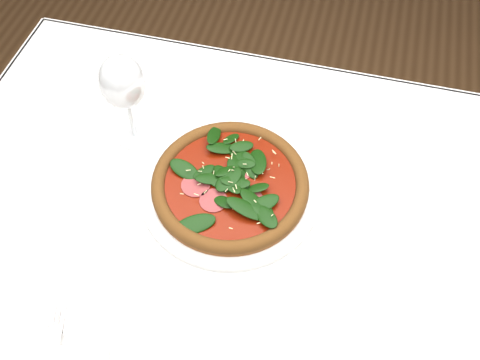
# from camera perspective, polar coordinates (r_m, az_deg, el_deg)

# --- Properties ---
(ground) EXTENTS (6.00, 6.00, 0.00)m
(ground) POSITION_cam_1_polar(r_m,az_deg,el_deg) (1.60, 1.31, -18.21)
(ground) COLOR brown
(ground) RESTS_ON ground
(dining_table) EXTENTS (1.21, 0.81, 0.75)m
(dining_table) POSITION_cam_1_polar(r_m,az_deg,el_deg) (1.00, 2.02, -7.45)
(dining_table) COLOR white
(dining_table) RESTS_ON ground
(plate) EXTENTS (0.32, 0.32, 0.01)m
(plate) POSITION_cam_1_polar(r_m,az_deg,el_deg) (0.94, -1.04, -0.87)
(plate) COLOR white
(plate) RESTS_ON dining_table
(pizza) EXTENTS (0.35, 0.35, 0.04)m
(pizza) POSITION_cam_1_polar(r_m,az_deg,el_deg) (0.92, -1.06, -0.24)
(pizza) COLOR #9A5825
(pizza) RESTS_ON plate
(wine_glass) EXTENTS (0.08, 0.08, 0.19)m
(wine_glass) POSITION_cam_1_polar(r_m,az_deg,el_deg) (0.94, -12.41, 9.93)
(wine_glass) COLOR white
(wine_glass) RESTS_ON dining_table
(fork) EXTENTS (0.07, 0.17, 0.00)m
(fork) POSITION_cam_1_polar(r_m,az_deg,el_deg) (0.85, -19.30, -16.78)
(fork) COLOR silver
(fork) RESTS_ON napkin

